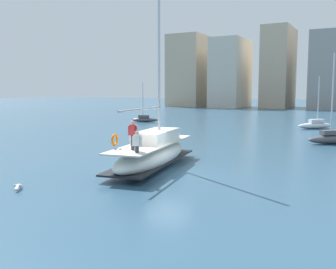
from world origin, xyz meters
TOP-DOWN VIEW (x-y plane):
  - ground_plane at (0.00, 0.00)m, footprint 400.00×400.00m
  - main_sailboat at (-1.56, 1.01)m, footprint 3.91×9.86m
  - moored_sloop_near at (4.03, 30.77)m, footprint 4.13×4.15m
  - moored_sloop_far at (-19.74, 29.81)m, footprint 3.97×2.51m
  - moored_catamaran at (7.23, 17.34)m, footprint 4.55×4.12m
  - seagull at (-4.45, -6.56)m, footprint 0.74×0.94m
  - waterfront_buildings at (1.13, 88.52)m, footprint 88.08×19.45m

SIDE VIEW (x-z plane):
  - ground_plane at x=0.00m, z-range 0.00..0.00m
  - seagull at x=-4.45m, z-range 0.11..0.28m
  - moored_sloop_far at x=-19.74m, z-range -2.49..3.40m
  - moored_sloop_near at x=4.03m, z-range -2.69..3.71m
  - moored_catamaran at x=7.23m, z-range -3.36..4.47m
  - main_sailboat at x=-1.56m, z-range -5.13..6.94m
  - waterfront_buildings at x=1.13m, z-range -2.18..22.82m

